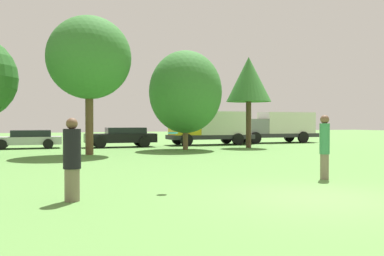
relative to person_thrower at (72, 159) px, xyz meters
The scene contains 11 objects.
ground_plane 5.30m from the person_thrower, 19.09° to the right, with size 120.00×120.00×0.00m, color #54843D.
person_thrower is the anchor object (origin of this frame).
person_catcher 7.05m from the person_thrower, ahead, with size 0.28×0.28×1.83m.
frisbee 2.47m from the person_thrower, 10.36° to the left, with size 0.23×0.23×0.04m.
tree_1 13.10m from the person_thrower, 78.78° to the left, with size 4.16×4.16×6.87m.
tree_2 16.25m from the person_thrower, 59.14° to the left, with size 4.26×4.26×5.79m.
tree_3 19.10m from the person_thrower, 47.88° to the left, with size 2.82×2.82×5.73m.
parked_car_silver 18.74m from the person_thrower, 90.73° to the left, with size 4.26×2.11×1.13m.
parked_car_black 18.62m from the person_thrower, 73.03° to the left, with size 4.58×2.07×1.27m.
delivery_truck_yellow 21.73m from the person_thrower, 56.12° to the left, with size 6.25×2.52×2.37m.
delivery_truck_grey 25.99m from the person_thrower, 45.89° to the left, with size 6.80×2.49×2.38m.
Camera 1 is at (-6.09, -7.14, 1.63)m, focal length 39.22 mm.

